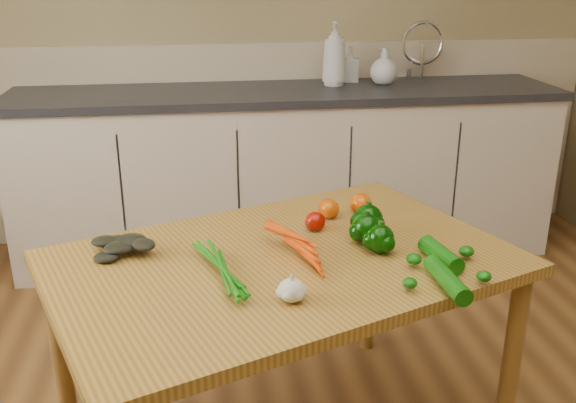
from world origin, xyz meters
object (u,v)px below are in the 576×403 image
(tomato_a, at_px, (315,221))
(tomato_b, at_px, (329,209))
(carrot_bunch, at_px, (276,254))
(soap_bottle_c, at_px, (384,66))
(table, at_px, (283,281))
(soap_bottle_a, at_px, (334,54))
(pepper_b, at_px, (368,220))
(pepper_c, at_px, (380,239))
(garlic_bulb, at_px, (292,290))
(tomato_c, at_px, (361,204))
(leafy_greens, at_px, (124,239))
(zucchini_a, at_px, (441,255))
(pepper_a, at_px, (367,229))
(zucchini_b, at_px, (447,280))
(soap_bottle_b, at_px, (350,64))

(tomato_a, height_order, tomato_b, tomato_b)
(carrot_bunch, bearing_deg, soap_bottle_c, 43.65)
(table, bearing_deg, soap_bottle_a, 52.01)
(pepper_b, xyz_separation_m, pepper_c, (-0.00, -0.14, -0.00))
(soap_bottle_c, relative_size, garlic_bulb, 2.67)
(carrot_bunch, relative_size, tomato_c, 3.23)
(leafy_greens, bearing_deg, table, -11.25)
(pepper_c, xyz_separation_m, zucchini_a, (0.15, -0.10, -0.02))
(pepper_c, height_order, tomato_a, pepper_c)
(pepper_a, distance_m, zucchini_b, 0.35)
(soap_bottle_a, xyz_separation_m, pepper_a, (-0.23, -1.60, -0.31))
(soap_bottle_c, bearing_deg, tomato_b, -20.74)
(soap_bottle_c, xyz_separation_m, zucchini_a, (-0.33, -1.78, -0.26))
(table, height_order, pepper_c, pepper_c)
(pepper_a, xyz_separation_m, pepper_b, (0.02, 0.07, 0.00))
(pepper_a, bearing_deg, soap_bottle_c, 72.47)
(table, distance_m, pepper_c, 0.31)
(tomato_a, distance_m, tomato_c, 0.22)
(soap_bottle_b, bearing_deg, zucchini_a, 92.11)
(carrot_bunch, bearing_deg, tomato_c, 25.07)
(leafy_greens, distance_m, pepper_c, 0.75)
(leafy_greens, bearing_deg, garlic_bulb, -38.04)
(zucchini_b, bearing_deg, zucchini_a, 76.05)
(garlic_bulb, bearing_deg, carrot_bunch, 93.17)
(pepper_b, distance_m, tomato_b, 0.18)
(garlic_bulb, bearing_deg, pepper_c, 39.92)
(carrot_bunch, bearing_deg, tomato_a, 34.43)
(soap_bottle_a, xyz_separation_m, tomato_b, (-0.31, -1.38, -0.33))
(carrot_bunch, xyz_separation_m, pepper_c, (0.31, 0.04, 0.01))
(garlic_bulb, height_order, pepper_c, pepper_c)
(tomato_b, xyz_separation_m, zucchini_b, (0.21, -0.53, -0.01))
(soap_bottle_b, distance_m, zucchini_b, 2.04)
(leafy_greens, height_order, zucchini_b, leafy_greens)
(pepper_c, bearing_deg, tomato_c, 85.91)
(carrot_bunch, xyz_separation_m, zucchini_a, (0.46, -0.07, -0.01))
(zucchini_a, bearing_deg, carrot_bunch, 172.00)
(table, relative_size, tomato_a, 22.84)
(pepper_a, relative_size, tomato_c, 1.23)
(soap_bottle_c, relative_size, zucchini_b, 0.90)
(pepper_b, xyz_separation_m, tomato_a, (-0.16, 0.05, -0.02))
(soap_bottle_a, relative_size, tomato_b, 4.60)
(table, height_order, leafy_greens, leafy_greens)
(table, distance_m, tomato_a, 0.25)
(soap_bottle_c, xyz_separation_m, zucchini_b, (-0.37, -1.92, -0.27))
(leafy_greens, bearing_deg, zucchini_a, -12.35)
(pepper_a, relative_size, pepper_b, 0.98)
(tomato_c, bearing_deg, soap_bottle_b, 78.36)
(soap_bottle_a, relative_size, zucchini_b, 1.58)
(soap_bottle_c, height_order, pepper_b, soap_bottle_c)
(tomato_b, bearing_deg, pepper_c, -71.78)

